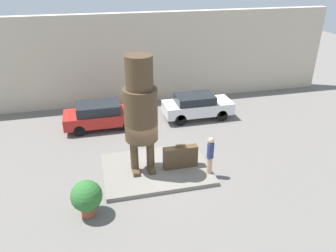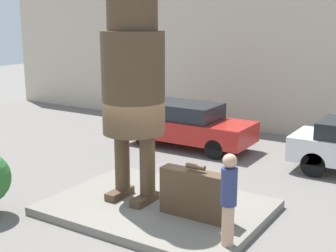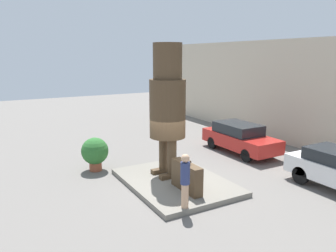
% 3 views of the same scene
% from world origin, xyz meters
% --- Properties ---
extents(ground_plane, '(60.00, 60.00, 0.00)m').
position_xyz_m(ground_plane, '(0.00, 0.00, 0.00)').
color(ground_plane, slate).
extents(pedestal, '(4.77, 3.52, 0.19)m').
position_xyz_m(pedestal, '(0.00, 0.00, 0.10)').
color(pedestal, slate).
rests_on(pedestal, ground_plane).
extents(building_backdrop, '(28.00, 0.60, 5.83)m').
position_xyz_m(building_backdrop, '(0.00, 8.77, 2.91)').
color(building_backdrop, beige).
rests_on(building_backdrop, ground_plane).
extents(statue_figure, '(1.41, 1.41, 5.22)m').
position_xyz_m(statue_figure, '(-0.62, -0.01, 3.24)').
color(statue_figure, '#4C3823').
rests_on(statue_figure, pedestal).
extents(giant_suitcase, '(1.56, 0.36, 1.17)m').
position_xyz_m(giant_suitcase, '(1.08, -0.18, 0.71)').
color(giant_suitcase, '#4C3823').
rests_on(giant_suitcase, pedestal).
extents(tourist, '(0.30, 0.30, 1.77)m').
position_xyz_m(tourist, '(2.20, -0.95, 1.16)').
color(tourist, tan).
rests_on(tourist, pedestal).
extents(parked_car_red, '(4.31, 1.75, 1.51)m').
position_xyz_m(parked_car_red, '(-2.12, 5.11, 0.80)').
color(parked_car_red, '#B2231E').
rests_on(parked_car_red, ground_plane).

